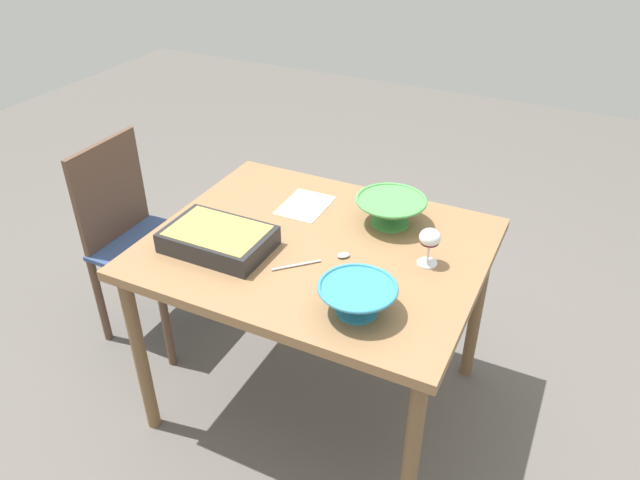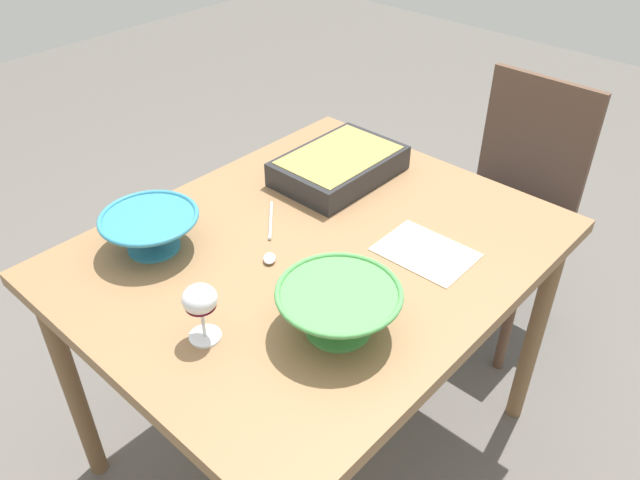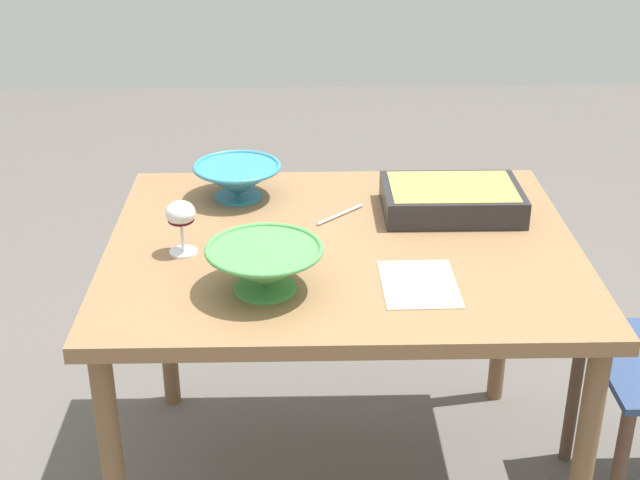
# 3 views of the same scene
# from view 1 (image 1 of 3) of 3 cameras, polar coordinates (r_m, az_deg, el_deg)

# --- Properties ---
(ground_plane) EXTENTS (8.00, 8.00, 0.00)m
(ground_plane) POSITION_cam_1_polar(r_m,az_deg,el_deg) (2.63, -0.24, -14.51)
(ground_plane) COLOR #5B5651
(dining_table) EXTENTS (1.16, 0.94, 0.77)m
(dining_table) POSITION_cam_1_polar(r_m,az_deg,el_deg) (2.18, -0.28, -2.09)
(dining_table) COLOR olive
(dining_table) RESTS_ON ground_plane
(chair) EXTENTS (0.41, 0.42, 0.92)m
(chair) POSITION_cam_1_polar(r_m,az_deg,el_deg) (2.81, -16.94, 0.57)
(chair) COLOR #334772
(chair) RESTS_ON ground_plane
(wine_glass) EXTENTS (0.07, 0.07, 0.14)m
(wine_glass) POSITION_cam_1_polar(r_m,az_deg,el_deg) (2.01, 10.30, -0.01)
(wine_glass) COLOR white
(wine_glass) RESTS_ON dining_table
(casserole_dish) EXTENTS (0.36, 0.24, 0.07)m
(casserole_dish) POSITION_cam_1_polar(r_m,az_deg,el_deg) (2.12, -9.57, 0.19)
(casserole_dish) COLOR #262628
(casserole_dish) RESTS_ON dining_table
(mixing_bowl) EXTENTS (0.24, 0.24, 0.10)m
(mixing_bowl) POSITION_cam_1_polar(r_m,az_deg,el_deg) (1.80, 3.55, -5.44)
(mixing_bowl) COLOR teal
(mixing_bowl) RESTS_ON dining_table
(small_bowl) EXTENTS (0.26, 0.26, 0.11)m
(small_bowl) POSITION_cam_1_polar(r_m,az_deg,el_deg) (2.23, 6.67, 2.82)
(small_bowl) COLOR #4C994C
(small_bowl) RESTS_ON dining_table
(serving_spoon) EXTENTS (0.21, 0.21, 0.01)m
(serving_spoon) POSITION_cam_1_polar(r_m,az_deg,el_deg) (2.04, 0.57, -1.78)
(serving_spoon) COLOR silver
(serving_spoon) RESTS_ON dining_table
(napkin) EXTENTS (0.17, 0.23, 0.00)m
(napkin) POSITION_cam_1_polar(r_m,az_deg,el_deg) (2.36, -1.42, 3.28)
(napkin) COLOR beige
(napkin) RESTS_ON dining_table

